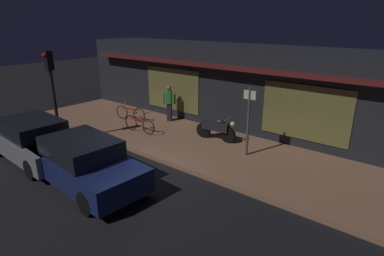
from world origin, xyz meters
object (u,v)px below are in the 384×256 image
Objects in this scene: parked_car_far at (85,163)px; parked_car_near at (35,140)px; motorcycle at (216,128)px; bicycle_extra at (130,113)px; bicycle_parked at (139,124)px; sign_post at (248,118)px; traffic_light_pole at (52,82)px; person_photographer at (169,102)px.

parked_car_near is at bearing -179.42° from parked_car_far.
motorcycle reaches higher than bicycle_extra.
parked_car_far is at bearing -63.62° from bicycle_parked.
bicycle_parked is 1.82m from bicycle_extra.
sign_post is (1.65, -0.52, 0.86)m from motorcycle.
sign_post reaches higher than parked_car_far.
traffic_light_pole is (-6.40, -3.39, 0.97)m from sign_post.
sign_post is (4.81, -1.23, 0.48)m from person_photographer.
parked_car_near reaches higher than bicycle_extra.
parked_car_near is (-4.10, -5.15, 0.06)m from motorcycle.
bicycle_extra is at bearing 151.35° from bicycle_parked.
bicycle_extra is 0.39× the size of parked_car_far.
person_photographer is 0.70× the size of sign_post.
traffic_light_pole is (-4.75, -3.92, 1.83)m from motorcycle.
parked_car_far reaches higher than bicycle_parked.
bicycle_parked is 0.39× the size of parked_car_far.
motorcycle is at bearing 23.00° from bicycle_parked.
bicycle_extra is (-1.60, 0.87, 0.00)m from bicycle_parked.
bicycle_parked is 0.69× the size of sign_post.
bicycle_parked is 3.71m from traffic_light_pole.
bicycle_extra is (-4.62, -0.41, -0.14)m from motorcycle.
bicycle_parked is 2.07m from person_photographer.
bicycle_extra is at bearing 87.91° from traffic_light_pole.
motorcycle is 1.04× the size of bicycle_extra.
sign_post is at bearing 38.76° from parked_car_near.
sign_post is 7.31m from traffic_light_pole.
bicycle_parked is 4.85m from sign_post.
bicycle_parked is at bearing -28.65° from bicycle_extra.
sign_post reaches higher than bicycle_parked.
parked_car_near is 2.98m from parked_car_far.
bicycle_extra is 1.92m from person_photographer.
person_photographer reaches higher than parked_car_far.
person_photographer is 0.40× the size of parked_car_near.
parked_car_far is (3.62, -1.20, -1.77)m from traffic_light_pole.
person_photographer is at bearing 37.49° from bicycle_extra.
person_photographer is at bearing 109.21° from parked_car_far.
parked_car_far is (3.50, -4.70, 0.20)m from bicycle_extra.
parked_car_far is (-1.13, -5.12, 0.06)m from motorcycle.
parked_car_far is (2.03, -5.83, -0.32)m from person_photographer.
traffic_light_pole is at bearing 117.72° from parked_car_near.
motorcycle is 6.58m from parked_car_near.
traffic_light_pole reaches higher than bicycle_parked.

